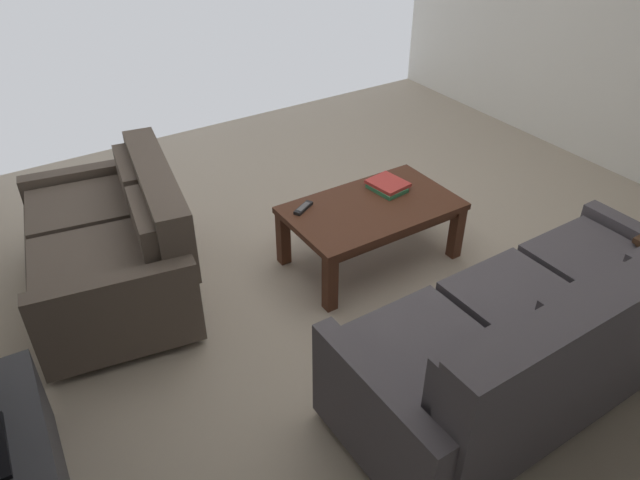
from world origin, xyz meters
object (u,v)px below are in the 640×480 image
Objects in this scene: sofa_main at (539,339)px; book_stack at (387,186)px; coffee_table at (372,214)px; loveseat_near at (115,245)px; tv_remote at (303,208)px.

sofa_main is 7.31× the size of book_stack.
coffee_table is (-0.02, -1.33, -0.02)m from sofa_main.
sofa_main is 1.33m from coffee_table.
loveseat_near is (1.42, -1.87, -0.03)m from sofa_main.
coffee_table is at bearing 159.45° from loveseat_near.
coffee_table is 0.25m from book_stack.
sofa_main is at bearing 127.32° from loveseat_near.
book_stack reaches higher than coffee_table.
tv_remote is (-1.06, 0.35, 0.08)m from loveseat_near.
loveseat_near reaches higher than tv_remote.
sofa_main is 1.32× the size of loveseat_near.
sofa_main is 1.46m from book_stack.
book_stack is 0.59m from tv_remote.
coffee_table is 0.43m from tv_remote.
book_stack is (-1.65, 0.43, 0.10)m from loveseat_near.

